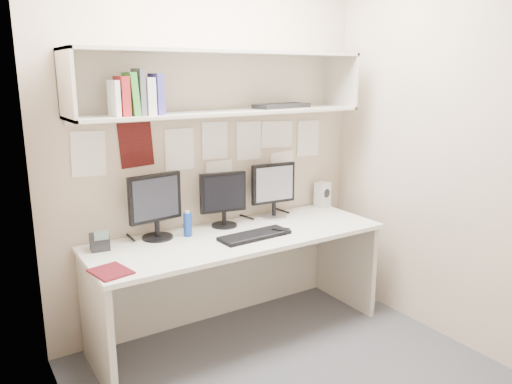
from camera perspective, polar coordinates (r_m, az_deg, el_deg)
floor at (r=3.18m, az=4.38°, el=-20.61°), size 2.40×2.00×0.01m
wall_back at (r=3.52m, az=-5.05°, el=5.54°), size 2.40×0.02×2.60m
wall_front at (r=2.00m, az=22.44°, el=-1.49°), size 2.40×0.02×2.60m
wall_left at (r=2.19m, az=-21.01°, el=-0.14°), size 0.02×2.00×2.60m
wall_right at (r=3.53m, az=20.62°, el=4.76°), size 0.02×2.00×2.60m
desk at (r=3.48m, az=-2.02°, el=-10.55°), size 2.00×0.70×0.73m
overhead_hutch at (r=3.37m, az=-4.07°, el=12.37°), size 2.00×0.38×0.40m
pinned_papers at (r=3.52m, az=-4.99°, el=4.72°), size 1.92×0.01×0.48m
monitor_left at (r=3.27m, az=-11.42°, el=-1.28°), size 0.37×0.20×0.42m
monitor_center at (r=3.48m, az=-3.76°, el=-0.51°), size 0.33×0.18×0.38m
monitor_right at (r=3.69m, az=2.00°, el=0.51°), size 0.35×0.19×0.41m
keyboard at (r=3.29m, az=-0.15°, el=-4.98°), size 0.49×0.20×0.02m
mouse at (r=3.37m, az=2.89°, el=-4.43°), size 0.11×0.13×0.03m
speaker at (r=4.05m, az=7.61°, el=-0.27°), size 0.12×0.12×0.20m
blue_bottle at (r=3.32m, az=-7.81°, el=-3.65°), size 0.06×0.06×0.17m
maroon_notebook at (r=2.84m, az=-16.29°, el=-8.72°), size 0.22×0.25×0.01m
desk_phone at (r=3.19m, az=-17.43°, el=-5.44°), size 0.12×0.12×0.14m
book_stack at (r=3.02m, az=-13.47°, el=10.73°), size 0.29×0.17×0.27m
hutch_tray at (r=3.60m, az=2.94°, el=9.83°), size 0.45×0.22×0.03m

